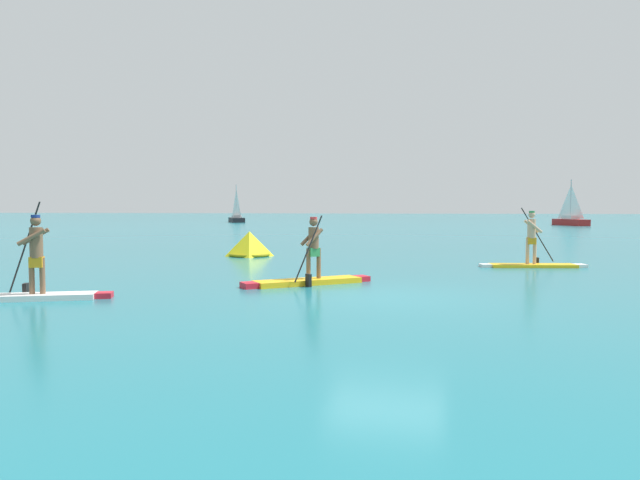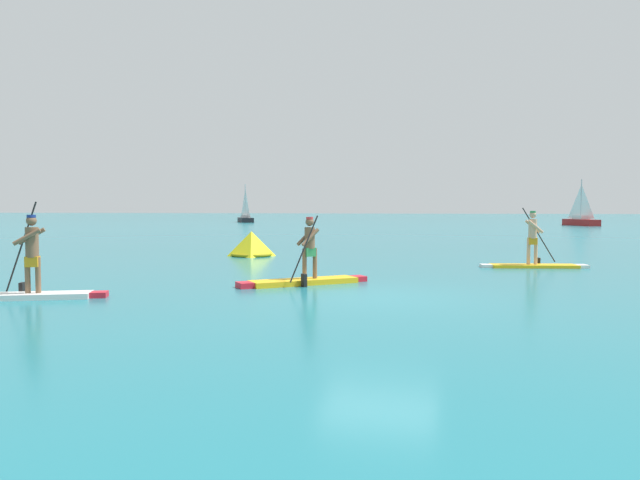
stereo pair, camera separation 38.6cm
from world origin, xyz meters
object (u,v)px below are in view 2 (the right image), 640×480
Objects in this scene: paddleboarder_mid_center at (305,273)px; paddleboarder_near_left at (26,282)px; sailboat_right_horizon at (581,219)px; paddleboarder_far_right at (534,256)px; race_marker_buoy at (251,245)px; sailboat_left_horizon at (245,218)px.

paddleboarder_near_left is at bearing -3.31° from paddleboarder_mid_center.
sailboat_right_horizon is (20.96, 61.13, 0.33)m from paddleboarder_near_left.
paddleboarder_near_left is 14.66m from paddleboarder_far_right.
paddleboarder_near_left is 0.95× the size of paddleboarder_far_right.
paddleboarder_mid_center reaches higher than race_marker_buoy.
paddleboarder_mid_center is at bearing -166.85° from paddleboarder_near_left.
race_marker_buoy is (-4.50, 7.87, 0.14)m from paddleboarder_mid_center.
paddleboarder_near_left is 0.50× the size of sailboat_right_horizon.
race_marker_buoy is at bearing -100.32° from paddleboarder_mid_center.
paddleboarder_mid_center is 1.65× the size of race_marker_buoy.
paddleboarder_far_right is 0.52× the size of sailboat_right_horizon.
paddleboarder_far_right reaches higher than race_marker_buoy.
sailboat_right_horizon reaches higher than paddleboarder_near_left.
sailboat_right_horizon reaches higher than paddleboarder_far_right.
paddleboarder_mid_center is 0.49× the size of sailboat_left_horizon.
race_marker_buoy is 0.27× the size of sailboat_right_horizon.
sailboat_left_horizon is (-32.96, 57.09, 0.28)m from paddleboarder_far_right.
paddleboarder_near_left is at bearing 144.37° from sailboat_right_horizon.
paddleboarder_far_right is 65.92m from sailboat_left_horizon.
race_marker_buoy is at bearing 140.87° from sailboat_right_horizon.
paddleboarder_mid_center is (5.02, 3.75, -0.07)m from paddleboarder_near_left.
paddleboarder_mid_center is at bearing -60.23° from race_marker_buoy.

